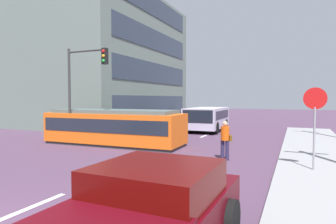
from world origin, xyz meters
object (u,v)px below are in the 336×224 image
(city_bus, at_px, (207,118))
(parked_sedan_far, at_px, (160,121))
(pedestrian_crossing, at_px, (225,138))
(stop_sign, at_px, (315,111))
(pickup_truck_parked, at_px, (141,220))
(parked_sedan_furthest, at_px, (181,116))
(traffic_light_mast, at_px, (83,78))
(parked_sedan_mid, at_px, (124,126))
(streetcar_tram, at_px, (114,126))

(city_bus, distance_m, parked_sedan_far, 4.83)
(pedestrian_crossing, xyz_separation_m, stop_sign, (3.34, -0.96, 1.25))
(pickup_truck_parked, relative_size, parked_sedan_far, 1.11)
(parked_sedan_far, bearing_deg, parked_sedan_furthest, 93.38)
(parked_sedan_far, bearing_deg, pickup_truck_parked, -65.35)
(city_bus, distance_m, pickup_truck_parked, 19.18)
(stop_sign, height_order, traffic_light_mast, traffic_light_mast)
(city_bus, bearing_deg, pedestrian_crossing, -69.69)
(pedestrian_crossing, xyz_separation_m, parked_sedan_far, (-8.46, 11.33, -0.32))
(parked_sedan_furthest, height_order, traffic_light_mast, traffic_light_mast)
(parked_sedan_furthest, bearing_deg, pedestrian_crossing, -63.30)
(city_bus, xyz_separation_m, parked_sedan_mid, (-4.84, -4.66, -0.44))
(streetcar_tram, xyz_separation_m, city_bus, (2.95, 8.62, 0.04))
(streetcar_tram, height_order, parked_sedan_far, streetcar_tram)
(parked_sedan_furthest, bearing_deg, traffic_light_mast, -86.88)
(parked_sedan_furthest, bearing_deg, parked_sedan_far, -86.62)
(stop_sign, bearing_deg, pickup_truck_parked, -109.95)
(streetcar_tram, xyz_separation_m, parked_sedan_mid, (-1.89, 3.96, -0.41))
(pickup_truck_parked, distance_m, parked_sedan_furthest, 27.67)
(parked_sedan_far, bearing_deg, parked_sedan_mid, -91.55)
(pedestrian_crossing, bearing_deg, pickup_truck_parked, -85.82)
(pickup_truck_parked, distance_m, parked_sedan_far, 21.77)
(parked_sedan_far, xyz_separation_m, traffic_light_mast, (0.57, -10.94, 3.12))
(streetcar_tram, height_order, city_bus, streetcar_tram)
(parked_sedan_furthest, bearing_deg, stop_sign, -56.68)
(streetcar_tram, distance_m, pedestrian_crossing, 6.92)
(parked_sedan_mid, bearing_deg, streetcar_tram, -64.55)
(city_bus, relative_size, pickup_truck_parked, 1.06)
(pedestrian_crossing, bearing_deg, parked_sedan_far, 126.75)
(streetcar_tram, xyz_separation_m, traffic_light_mast, (-1.16, -1.19, 2.71))
(streetcar_tram, bearing_deg, parked_sedan_mid, 115.45)
(pickup_truck_parked, height_order, parked_sedan_furthest, pickup_truck_parked)
(city_bus, bearing_deg, parked_sedan_mid, -136.07)
(parked_sedan_far, relative_size, parked_sedan_furthest, 1.04)
(parked_sedan_furthest, relative_size, traffic_light_mast, 0.81)
(pedestrian_crossing, height_order, parked_sedan_mid, pedestrian_crossing)
(traffic_light_mast, bearing_deg, parked_sedan_furthest, 93.12)
(pedestrian_crossing, xyz_separation_m, parked_sedan_furthest, (-8.83, 17.55, -0.32))
(stop_sign, xyz_separation_m, traffic_light_mast, (-11.23, 1.35, 1.55))
(streetcar_tram, xyz_separation_m, pedestrian_crossing, (6.73, -1.59, -0.09))
(city_bus, relative_size, pedestrian_crossing, 3.19)
(pedestrian_crossing, distance_m, parked_sedan_mid, 10.25)
(city_bus, distance_m, parked_sedan_furthest, 8.92)
(parked_sedan_mid, height_order, parked_sedan_furthest, same)
(traffic_light_mast, bearing_deg, parked_sedan_mid, 97.99)
(city_bus, height_order, parked_sedan_furthest, city_bus)
(pickup_truck_parked, height_order, parked_sedan_mid, pickup_truck_parked)
(traffic_light_mast, bearing_deg, city_bus, 67.25)
(pickup_truck_parked, bearing_deg, parked_sedan_furthest, 109.96)
(streetcar_tram, relative_size, stop_sign, 2.81)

